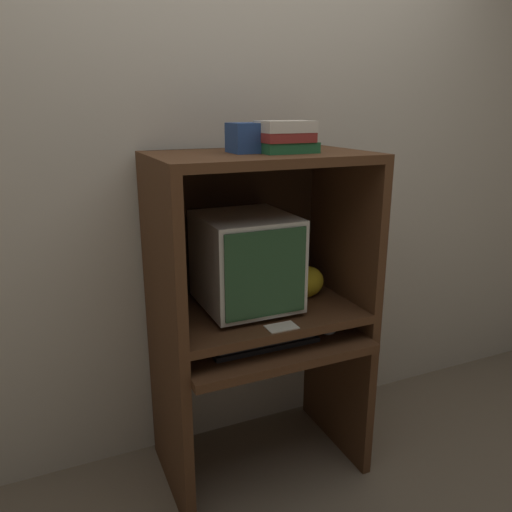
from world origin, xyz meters
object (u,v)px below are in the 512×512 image
keyboard (264,343)px  snack_bag (305,282)px  book_stack (285,137)px  mouse (329,331)px  crt_monitor (246,261)px  storage_box (250,138)px

keyboard → snack_bag: snack_bag is taller
snack_bag → book_stack: bearing=-152.1°
mouse → snack_bag: bearing=94.6°
snack_bag → keyboard: bearing=-149.4°
keyboard → crt_monitor: bearing=93.3°
crt_monitor → book_stack: (0.14, -0.07, 0.50)m
snack_bag → book_stack: book_stack is taller
crt_monitor → keyboard: size_ratio=0.90×
crt_monitor → mouse: crt_monitor is taller
keyboard → mouse: 0.30m
crt_monitor → storage_box: (0.02, -0.01, 0.50)m
crt_monitor → keyboard: (0.01, -0.16, -0.30)m
snack_bag → storage_box: size_ratio=1.08×
mouse → storage_box: bearing=148.9°
keyboard → snack_bag: bearing=30.6°
crt_monitor → keyboard: crt_monitor is taller
mouse → book_stack: bearing=148.2°
crt_monitor → storage_box: bearing=-17.9°
storage_box → book_stack: bearing=-30.1°
crt_monitor → book_stack: book_stack is taller
storage_box → mouse: bearing=-31.1°
mouse → storage_box: 0.87m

